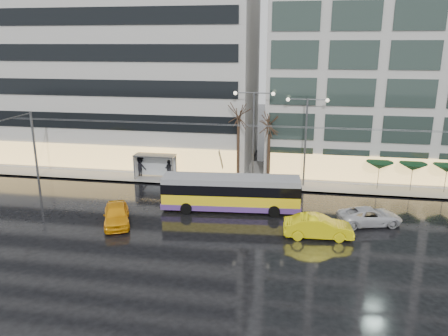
% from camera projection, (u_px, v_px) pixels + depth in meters
% --- Properties ---
extents(ground, '(140.00, 140.00, 0.00)m').
position_uv_depth(ground, '(212.00, 225.00, 33.81)').
color(ground, black).
rests_on(ground, ground).
extents(sidewalk, '(80.00, 10.00, 0.15)m').
position_uv_depth(sidewalk, '(256.00, 174.00, 46.71)').
color(sidewalk, gray).
rests_on(sidewalk, ground).
extents(kerb, '(80.00, 0.10, 0.15)m').
position_uv_depth(kerb, '(250.00, 189.00, 42.02)').
color(kerb, slate).
rests_on(kerb, ground).
extents(building_left, '(34.00, 14.00, 22.00)m').
position_uv_depth(building_left, '(110.00, 65.00, 51.35)').
color(building_left, beige).
rests_on(building_left, sidewalk).
extents(building_right, '(32.00, 14.00, 25.00)m').
position_uv_depth(building_right, '(427.00, 52.00, 45.17)').
color(building_right, beige).
rests_on(building_right, sidewalk).
extents(trolleybus, '(11.63, 4.73, 5.32)m').
position_uv_depth(trolleybus, '(231.00, 194.00, 36.47)').
color(trolleybus, yellow).
rests_on(trolleybus, ground).
extents(catenary, '(42.24, 5.12, 7.00)m').
position_uv_depth(catenary, '(239.00, 149.00, 39.98)').
color(catenary, '#595B60').
rests_on(catenary, ground).
extents(bus_shelter, '(4.20, 1.60, 2.51)m').
position_uv_depth(bus_shelter, '(152.00, 161.00, 44.76)').
color(bus_shelter, '#595B60').
rests_on(bus_shelter, sidewalk).
extents(street_lamp_near, '(3.96, 0.36, 9.03)m').
position_uv_depth(street_lamp_near, '(254.00, 125.00, 42.05)').
color(street_lamp_near, '#595B60').
rests_on(street_lamp_near, sidewalk).
extents(street_lamp_far, '(3.96, 0.36, 8.53)m').
position_uv_depth(street_lamp_far, '(306.00, 129.00, 41.30)').
color(street_lamp_far, '#595B60').
rests_on(street_lamp_far, sidewalk).
extents(tree_a, '(3.20, 3.20, 8.40)m').
position_uv_depth(tree_a, '(239.00, 113.00, 42.18)').
color(tree_a, black).
rests_on(tree_a, sidewalk).
extents(tree_b, '(3.20, 3.20, 7.70)m').
position_uv_depth(tree_b, '(270.00, 120.00, 42.07)').
color(tree_b, black).
rests_on(tree_b, sidewalk).
extents(parasol_a, '(2.50, 2.50, 2.65)m').
position_uv_depth(parasol_a, '(379.00, 165.00, 41.24)').
color(parasol_a, '#595B60').
rests_on(parasol_a, sidewalk).
extents(parasol_b, '(2.50, 2.50, 2.65)m').
position_uv_depth(parasol_b, '(413.00, 167.00, 40.74)').
color(parasol_b, '#595B60').
rests_on(parasol_b, sidewalk).
extents(parasol_c, '(2.50, 2.50, 2.65)m').
position_uv_depth(parasol_c, '(447.00, 168.00, 40.25)').
color(parasol_c, '#595B60').
rests_on(parasol_c, sidewalk).
extents(taxi_a, '(3.61, 5.10, 1.61)m').
position_uv_depth(taxi_a, '(116.00, 214.00, 33.81)').
color(taxi_a, '#F7A30D').
rests_on(taxi_a, ground).
extents(taxi_b, '(5.07, 2.07, 1.63)m').
position_uv_depth(taxi_b, '(318.00, 227.00, 31.52)').
color(taxi_b, '#FFEA0D').
rests_on(taxi_b, ground).
extents(sedan_silver, '(5.30, 3.46, 1.36)m').
position_uv_depth(sedan_silver, '(370.00, 216.00, 33.81)').
color(sedan_silver, silver).
rests_on(sedan_silver, ground).
extents(pedestrian_a, '(1.25, 1.26, 2.19)m').
position_uv_depth(pedestrian_a, '(166.00, 162.00, 45.60)').
color(pedestrian_a, black).
rests_on(pedestrian_a, sidewalk).
extents(pedestrian_b, '(0.91, 0.71, 1.83)m').
position_uv_depth(pedestrian_b, '(169.00, 168.00, 45.23)').
color(pedestrian_b, black).
rests_on(pedestrian_b, sidewalk).
extents(pedestrian_c, '(1.28, 0.84, 2.11)m').
position_uv_depth(pedestrian_c, '(140.00, 165.00, 45.51)').
color(pedestrian_c, black).
rests_on(pedestrian_c, sidewalk).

